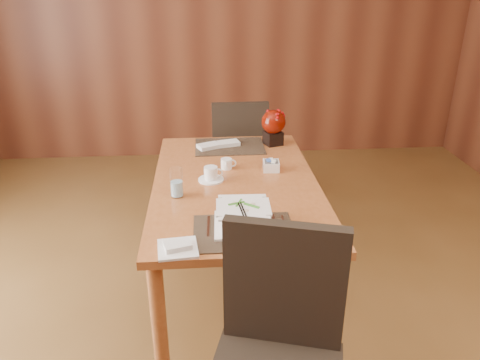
{
  "coord_description": "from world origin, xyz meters",
  "views": [
    {
      "loc": [
        -0.16,
        -1.74,
        1.82
      ],
      "look_at": [
        0.01,
        0.35,
        0.87
      ],
      "focal_mm": 35.0,
      "sensor_mm": 36.0,
      "label": 1
    }
  ],
  "objects": [
    {
      "name": "dining_table",
      "position": [
        0.0,
        0.6,
        0.65
      ],
      "size": [
        0.9,
        1.5,
        0.75
      ],
      "color": "#AA5E2F",
      "rests_on": "ground"
    },
    {
      "name": "back_wall",
      "position": [
        0.0,
        3.0,
        1.4
      ],
      "size": [
        5.0,
        0.02,
        2.8
      ],
      "primitive_type": "cube",
      "color": "brown",
      "rests_on": "ground"
    },
    {
      "name": "soup_setting",
      "position": [
        -0.0,
        0.1,
        0.8
      ],
      "size": [
        0.27,
        0.27,
        0.11
      ],
      "rotation": [
        0.0,
        0.0,
        -0.04
      ],
      "color": "white",
      "rests_on": "dining_table"
    },
    {
      "name": "berry_decor",
      "position": [
        0.29,
        1.18,
        0.88
      ],
      "size": [
        0.16,
        0.16,
        0.23
      ],
      "rotation": [
        0.0,
        0.0,
        0.33
      ],
      "color": "black",
      "rests_on": "dining_table"
    },
    {
      "name": "placemat_near",
      "position": [
        0.0,
        0.05,
        0.75
      ],
      "size": [
        0.45,
        0.33,
        0.01
      ],
      "primitive_type": "cube",
      "color": "black",
      "rests_on": "dining_table"
    },
    {
      "name": "creamer_jug",
      "position": [
        -0.04,
        0.79,
        0.78
      ],
      "size": [
        0.09,
        0.09,
        0.06
      ],
      "primitive_type": null,
      "rotation": [
        0.0,
        0.0,
        -0.06
      ],
      "color": "white",
      "rests_on": "dining_table"
    },
    {
      "name": "sugar_caddy",
      "position": [
        0.22,
        0.74,
        0.78
      ],
      "size": [
        0.1,
        0.1,
        0.06
      ],
      "primitive_type": "cube",
      "rotation": [
        0.0,
        0.0,
        -0.07
      ],
      "color": "white",
      "rests_on": "dining_table"
    },
    {
      "name": "water_glass",
      "position": [
        -0.31,
        0.44,
        0.83
      ],
      "size": [
        0.08,
        0.08,
        0.16
      ],
      "primitive_type": "cylinder",
      "rotation": [
        0.0,
        0.0,
        0.23
      ],
      "color": "white",
      "rests_on": "dining_table"
    },
    {
      "name": "near_chair",
      "position": [
        0.08,
        -0.47,
        0.57
      ],
      "size": [
        0.58,
        0.58,
        1.01
      ],
      "rotation": [
        0.0,
        0.0,
        -0.28
      ],
      "color": "black",
      "rests_on": "ground"
    },
    {
      "name": "napkins_far",
      "position": [
        -0.06,
        1.15,
        0.77
      ],
      "size": [
        0.29,
        0.18,
        0.02
      ],
      "primitive_type": null,
      "rotation": [
        0.0,
        0.0,
        0.32
      ],
      "color": "white",
      "rests_on": "dining_table"
    },
    {
      "name": "placemat_far",
      "position": [
        0.0,
        1.15,
        0.75
      ],
      "size": [
        0.45,
        0.33,
        0.01
      ],
      "primitive_type": "cube",
      "color": "black",
      "rests_on": "dining_table"
    },
    {
      "name": "far_chair",
      "position": [
        0.1,
        1.68,
        0.53
      ],
      "size": [
        0.44,
        0.45,
        0.94
      ],
      "rotation": [
        0.0,
        0.0,
        3.16
      ],
      "color": "black",
      "rests_on": "ground"
    },
    {
      "name": "coffee_cup",
      "position": [
        -0.13,
        0.62,
        0.78
      ],
      "size": [
        0.14,
        0.14,
        0.08
      ],
      "rotation": [
        0.0,
        0.0,
        -0.1
      ],
      "color": "white",
      "rests_on": "dining_table"
    },
    {
      "name": "bread_plate",
      "position": [
        -0.29,
        -0.07,
        0.76
      ],
      "size": [
        0.18,
        0.18,
        0.01
      ],
      "primitive_type": "cube",
      "rotation": [
        0.0,
        0.0,
        0.1
      ],
      "color": "white",
      "rests_on": "dining_table"
    }
  ]
}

